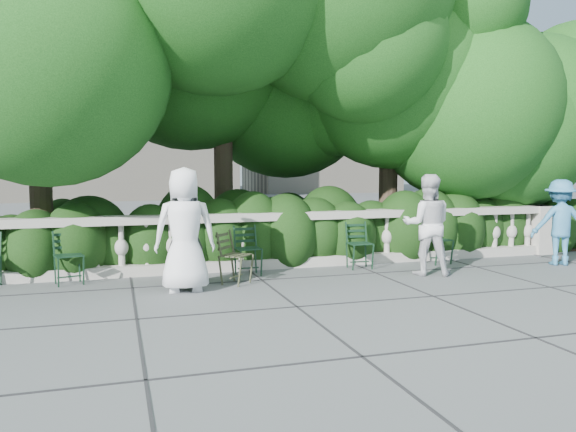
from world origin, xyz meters
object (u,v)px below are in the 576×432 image
object	(u,v)px
person_woman_grey	(185,230)
person_older_blue	(560,222)
chair_d	(251,277)
chair_f	(443,265)
chair_e	(362,270)
person_businessman	(185,230)
person_casual_man	(427,225)
chair_b	(71,286)
chair_weathered	(244,285)

from	to	relation	value
person_woman_grey	person_older_blue	world-z (taller)	person_woman_grey
chair_d	chair_f	world-z (taller)	same
chair_e	person_businessman	world-z (taller)	person_businessman
person_casual_man	person_businessman	bearing A→B (deg)	25.68
chair_b	chair_weathered	xyz separation A→B (m)	(2.53, -0.69, 0.00)
chair_b	person_businessman	world-z (taller)	person_businessman
chair_d	person_businessman	distance (m)	1.66
chair_e	person_older_blue	world-z (taller)	person_older_blue
person_casual_man	chair_f	bearing A→B (deg)	-113.50
chair_e	person_casual_man	xyz separation A→B (m)	(0.85, -0.69, 0.84)
person_woman_grey	person_casual_man	xyz separation A→B (m)	(3.98, -0.23, -0.01)
person_businessman	person_woman_grey	world-z (taller)	person_businessman
chair_d	chair_f	distance (m)	3.65
chair_f	person_casual_man	xyz separation A→B (m)	(-0.79, -0.71, 0.84)
chair_e	chair_f	bearing A→B (deg)	4.16
person_casual_man	person_older_blue	size ratio (longest dim) A/B	1.07
chair_e	person_businessman	distance (m)	3.39
chair_weathered	person_older_blue	distance (m)	6.00
chair_f	person_woman_grey	bearing A→B (deg)	177.27
chair_b	person_woman_grey	bearing A→B (deg)	-31.33
chair_f	person_casual_man	size ratio (longest dim) A/B	0.50
person_businessman	chair_f	bearing A→B (deg)	-165.36
person_woman_grey	person_older_blue	xyz separation A→B (m)	(6.82, -0.12, -0.07)
chair_f	person_businessman	world-z (taller)	person_businessman
person_older_blue	person_woman_grey	bearing A→B (deg)	16.90
chair_d	person_businessman	xyz separation A→B (m)	(-1.15, -0.78, 0.90)
chair_b	chair_weathered	world-z (taller)	same
chair_weathered	person_casual_man	bearing A→B (deg)	-49.32
chair_f	person_older_blue	xyz separation A→B (m)	(2.05, -0.60, 0.79)
chair_f	chair_weathered	world-z (taller)	same
chair_d	person_older_blue	bearing A→B (deg)	-8.51
chair_b	chair_d	xyz separation A→B (m)	(2.77, -0.09, 0.00)
chair_weathered	chair_e	bearing A→B (deg)	-32.69
chair_f	person_businessman	xyz separation A→B (m)	(-4.81, -0.81, 0.90)
person_woman_grey	person_casual_man	world-z (taller)	person_woman_grey
chair_d	chair_weathered	xyz separation A→B (m)	(-0.24, -0.59, 0.00)
chair_d	person_older_blue	distance (m)	5.79
chair_e	person_businessman	xyz separation A→B (m)	(-3.17, -0.79, 0.90)
person_woman_grey	chair_e	bearing A→B (deg)	163.94
chair_weathered	person_businessman	distance (m)	1.30
person_casual_man	chair_d	bearing A→B (deg)	10.98
chair_b	person_casual_man	xyz separation A→B (m)	(5.64, -0.77, 0.84)
chair_weathered	person_casual_man	world-z (taller)	person_casual_man
person_businessman	person_woman_grey	distance (m)	0.34
chair_b	chair_d	world-z (taller)	same
person_woman_grey	person_older_blue	distance (m)	6.82
chair_f	person_businessman	distance (m)	4.96
person_woman_grey	person_casual_man	size ratio (longest dim) A/B	1.01
chair_weathered	person_casual_man	size ratio (longest dim) A/B	0.50
person_businessman	person_woman_grey	size ratio (longest dim) A/B	1.05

